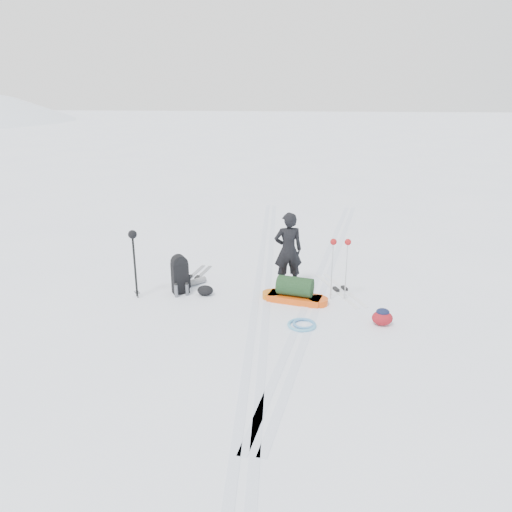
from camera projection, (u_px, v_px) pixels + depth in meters
The scene contains 13 objects.
ground at pixel (262, 297), 10.72m from camera, with size 200.00×200.00×0.00m, color white.
ski_tracks at pixel (292, 283), 11.47m from camera, with size 3.38×17.97×0.01m.
skier at pixel (288, 250), 11.01m from camera, with size 0.63×0.41×1.73m, color black.
pulk_sled at pixel (295, 292), 10.44m from camera, with size 1.47×0.70×0.54m.
expedition_rucksack at pixel (182, 275), 10.89m from camera, with size 0.65×0.92×0.87m.
ski_poles_black at pixel (133, 243), 10.34m from camera, with size 0.18×0.18×1.49m.
ski_poles_silver at pixel (340, 249), 10.25m from camera, with size 0.43×0.15×1.34m.
touring_skis_grey at pixel (193, 278), 11.77m from camera, with size 0.52×1.85×0.07m.
touring_skis_white at pixel (340, 290), 11.06m from camera, with size 1.10×1.98×0.07m.
rope_coil at pixel (303, 324), 9.40m from camera, with size 0.73×0.73×0.07m.
small_daypack at pixel (382, 317), 9.40m from camera, with size 0.46×0.40×0.34m.
thermos_pair at pixel (181, 290), 10.72m from camera, with size 0.30×0.21×0.31m.
stuff_sack at pixel (205, 290), 10.79m from camera, with size 0.38×0.31×0.22m.
Camera 1 is at (1.08, -9.83, 4.22)m, focal length 35.00 mm.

